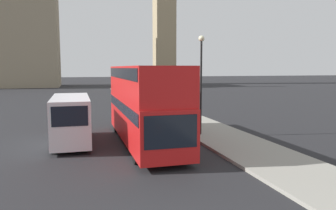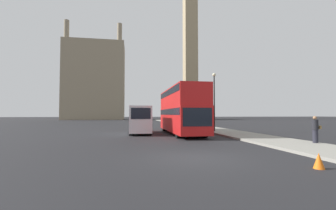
{
  "view_description": "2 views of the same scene",
  "coord_description": "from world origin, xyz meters",
  "px_view_note": "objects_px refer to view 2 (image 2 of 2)",
  "views": [
    {
      "loc": [
        -1.54,
        -6.07,
        4.2
      ],
      "look_at": [
        2.99,
        10.04,
        2.3
      ],
      "focal_mm": 35.0,
      "sensor_mm": 36.0,
      "label": 1
    },
    {
      "loc": [
        -2.74,
        -9.41,
        1.88
      ],
      "look_at": [
        1.96,
        18.68,
        3.05
      ],
      "focal_mm": 24.0,
      "sensor_mm": 36.0,
      "label": 2
    }
  ],
  "objects_px": {
    "street_lamp": "(214,93)",
    "pedestrian": "(315,129)",
    "clock_tower": "(190,28)",
    "white_van": "(140,119)",
    "red_double_decker_bus": "(181,109)"
  },
  "relations": [
    {
      "from": "clock_tower",
      "to": "white_van",
      "type": "height_order",
      "value": "clock_tower"
    },
    {
      "from": "white_van",
      "to": "clock_tower",
      "type": "bearing_deg",
      "value": 70.67
    },
    {
      "from": "red_double_decker_bus",
      "to": "pedestrian",
      "type": "bearing_deg",
      "value": -55.24
    },
    {
      "from": "clock_tower",
      "to": "street_lamp",
      "type": "distance_m",
      "value": 74.45
    },
    {
      "from": "red_double_decker_bus",
      "to": "street_lamp",
      "type": "relative_size",
      "value": 1.81
    },
    {
      "from": "clock_tower",
      "to": "white_van",
      "type": "relative_size",
      "value": 12.43
    },
    {
      "from": "white_van",
      "to": "street_lamp",
      "type": "height_order",
      "value": "street_lamp"
    },
    {
      "from": "street_lamp",
      "to": "pedestrian",
      "type": "bearing_deg",
      "value": -75.45
    },
    {
      "from": "clock_tower",
      "to": "red_double_decker_bus",
      "type": "xyz_separation_m",
      "value": [
        -18.92,
        -66.02,
        -34.31
      ]
    },
    {
      "from": "pedestrian",
      "to": "red_double_decker_bus",
      "type": "bearing_deg",
      "value": 124.76
    },
    {
      "from": "red_double_decker_bus",
      "to": "white_van",
      "type": "xyz_separation_m",
      "value": [
        -3.9,
        0.96,
        -0.98
      ]
    },
    {
      "from": "clock_tower",
      "to": "white_van",
      "type": "bearing_deg",
      "value": -109.33
    },
    {
      "from": "pedestrian",
      "to": "street_lamp",
      "type": "height_order",
      "value": "street_lamp"
    },
    {
      "from": "clock_tower",
      "to": "street_lamp",
      "type": "height_order",
      "value": "clock_tower"
    },
    {
      "from": "red_double_decker_bus",
      "to": "white_van",
      "type": "height_order",
      "value": "red_double_decker_bus"
    }
  ]
}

